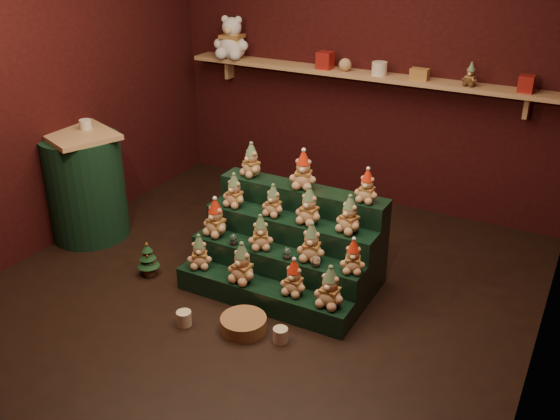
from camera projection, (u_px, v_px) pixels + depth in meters
The scene contains 40 objects.
ground at pixel (262, 287), 4.91m from camera, with size 4.00×4.00×0.00m, color black.
back_wall at pixel (368, 60), 5.93m from camera, with size 4.00×0.10×2.80m, color black.
front_wall at pixel (20, 238), 2.68m from camera, with size 4.00×0.10×2.80m, color black.
left_wall at pixel (47, 81), 5.19m from camera, with size 0.10×4.00×2.80m, color black.
back_shelf at pixel (360, 75), 5.84m from camera, with size 3.60×0.26×0.24m.
riser_tier_front at pixel (262, 296), 4.64m from camera, with size 1.40×0.22×0.18m, color black.
riser_tier_midfront at pixel (276, 272), 4.77m from camera, with size 1.40×0.22×0.36m, color black.
riser_tier_midback at pixel (289, 249), 4.91m from camera, with size 1.40×0.22×0.54m, color black.
riser_tier_back at pixel (302, 228), 5.05m from camera, with size 1.40×0.22×0.72m, color black.
teddy_0 at pixel (199, 251), 4.79m from camera, with size 0.19×0.17×0.27m, color tan, non-canonical shape.
teddy_1 at pixel (242, 263), 4.59m from camera, with size 0.22×0.20×0.31m, color tan, non-canonical shape.
teddy_2 at pixel (294, 277), 4.44m from camera, with size 0.19×0.17×0.27m, color tan, non-canonical shape.
teddy_3 at pixel (330, 287), 4.30m from camera, with size 0.22×0.20×0.30m, color tan, non-canonical shape.
teddy_4 at pixel (216, 217), 4.88m from camera, with size 0.21×0.19×0.30m, color tan, non-canonical shape.
teddy_5 at pixel (261, 232), 4.69m from camera, with size 0.19×0.17×0.27m, color tan, non-canonical shape.
teddy_6 at pixel (312, 242), 4.52m from camera, with size 0.21×0.19×0.29m, color tan, non-canonical shape.
teddy_7 at pixel (353, 256), 4.37m from camera, with size 0.18×0.16×0.25m, color tan, non-canonical shape.
teddy_8 at pixel (234, 190), 4.95m from camera, with size 0.19×0.17×0.27m, color tan, non-canonical shape.
teddy_9 at pixel (273, 200), 4.80m from camera, with size 0.18×0.16×0.25m, color tan, non-canonical shape.
teddy_10 at pixel (309, 206), 4.66m from camera, with size 0.21×0.19×0.29m, color tan, non-canonical shape.
teddy_11 at pixel (350, 214), 4.54m from camera, with size 0.20×0.18×0.28m, color tan, non-canonical shape.
teddy_12 at pixel (252, 160), 5.05m from camera, with size 0.20×0.18×0.28m, color tan, non-canonical shape.
teddy_13 at pixel (303, 170), 4.82m from camera, with size 0.21×0.19×0.30m, color tan, non-canonical shape.
teddy_14 at pixel (367, 186), 4.59m from camera, with size 0.18×0.16×0.25m, color tan, non-canonical shape.
snow_globe_a at pixel (234, 239), 4.78m from camera, with size 0.06×0.06×0.09m.
snow_globe_b at pixel (287, 253), 4.57m from camera, with size 0.07×0.07×0.09m.
snow_globe_c at pixel (316, 261), 4.47m from camera, with size 0.06×0.06×0.09m.
side_table at pixel (85, 186), 5.51m from camera, with size 0.79×0.73×0.98m.
table_ornament at pixel (85, 124), 5.36m from camera, with size 0.10×0.10×0.08m, color beige.
mini_christmas_tree at pixel (148, 258), 5.02m from camera, with size 0.18×0.18×0.30m.
mug_left at pixel (184, 318), 4.44m from camera, with size 0.11×0.11×0.11m, color beige.
mug_right at pixel (280, 335), 4.26m from camera, with size 0.10×0.10×0.10m, color beige.
wicker_basket at pixel (244, 324), 4.38m from camera, with size 0.33×0.33×0.10m, color #8E5F39.
white_bear at pixel (232, 32), 6.28m from camera, with size 0.38×0.34×0.53m, color white, non-canonical shape.
brown_bear at pixel (471, 75), 5.32m from camera, with size 0.14×0.12×0.19m, color #452D17, non-canonical shape.
gift_tin_red_a at pixel (325, 60), 5.93m from camera, with size 0.14×0.14×0.16m, color #A41F19.
gift_tin_cream at pixel (379, 69), 5.70m from camera, with size 0.14×0.14×0.12m, color beige.
gift_tin_red_b at pixel (526, 84), 5.14m from camera, with size 0.12×0.12×0.14m, color #A41F19.
shelf_plush_ball at pixel (345, 65), 5.85m from camera, with size 0.12×0.12×0.12m, color tan.
scarf_gift_box at pixel (420, 74), 5.54m from camera, with size 0.16×0.10×0.10m, color #D0521D.
Camera 1 is at (2.11, -3.60, 2.66)m, focal length 40.00 mm.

